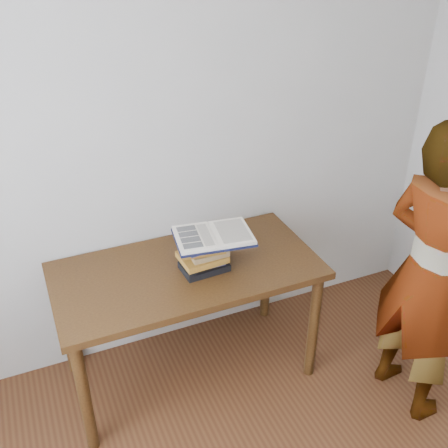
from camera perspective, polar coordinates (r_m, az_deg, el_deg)
name	(u,v)px	position (r m, az deg, el deg)	size (l,w,h in m)	color
room_shell	(340,281)	(1.21, 12.51, -6.08)	(3.54, 3.54, 2.62)	#AFACA5
desk	(187,283)	(2.81, -4.02, -6.41)	(1.39, 0.69, 0.74)	#492D12
book_stack	(204,254)	(2.68, -2.23, -3.33)	(0.26, 0.21, 0.19)	black
open_book	(214,236)	(2.63, -1.14, -1.31)	(0.42, 0.32, 0.03)	black
reader	(430,276)	(2.77, 21.48, -5.24)	(0.59, 0.39, 1.62)	tan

